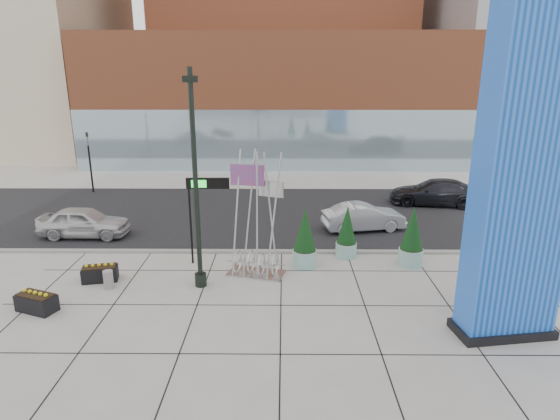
{
  "coord_description": "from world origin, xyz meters",
  "views": [
    {
      "loc": [
        1.09,
        -16.01,
        8.07
      ],
      "look_at": [
        0.94,
        2.0,
        2.66
      ],
      "focal_mm": 30.0,
      "sensor_mm": 36.0,
      "label": 1
    }
  ],
  "objects_px": {
    "lamp_post": "(197,203)",
    "concrete_bollard": "(108,280)",
    "car_white_west": "(84,222)",
    "public_art_sculpture": "(256,243)",
    "car_silver_mid": "(364,217)",
    "blue_pylon": "(523,185)",
    "overhead_street_sign": "(204,191)"
  },
  "relations": [
    {
      "from": "concrete_bollard",
      "to": "overhead_street_sign",
      "type": "distance_m",
      "value": 5.11
    },
    {
      "from": "lamp_post",
      "to": "car_white_west",
      "type": "height_order",
      "value": "lamp_post"
    },
    {
      "from": "public_art_sculpture",
      "to": "car_white_west",
      "type": "relative_size",
      "value": 1.18
    },
    {
      "from": "concrete_bollard",
      "to": "overhead_street_sign",
      "type": "height_order",
      "value": "overhead_street_sign"
    },
    {
      "from": "public_art_sculpture",
      "to": "concrete_bollard",
      "type": "bearing_deg",
      "value": -151.4
    },
    {
      "from": "concrete_bollard",
      "to": "car_white_west",
      "type": "relative_size",
      "value": 0.16
    },
    {
      "from": "blue_pylon",
      "to": "car_silver_mid",
      "type": "relative_size",
      "value": 2.36
    },
    {
      "from": "lamp_post",
      "to": "concrete_bollard",
      "type": "height_order",
      "value": "lamp_post"
    },
    {
      "from": "concrete_bollard",
      "to": "car_white_west",
      "type": "distance_m",
      "value": 6.68
    },
    {
      "from": "concrete_bollard",
      "to": "car_silver_mid",
      "type": "xyz_separation_m",
      "value": [
        10.89,
        6.91,
        0.34
      ]
    },
    {
      "from": "blue_pylon",
      "to": "public_art_sculpture",
      "type": "xyz_separation_m",
      "value": [
        -8.07,
        4.42,
        -3.5
      ]
    },
    {
      "from": "public_art_sculpture",
      "to": "overhead_street_sign",
      "type": "bearing_deg",
      "value": 167.97
    },
    {
      "from": "blue_pylon",
      "to": "car_silver_mid",
      "type": "distance_m",
      "value": 11.16
    },
    {
      "from": "concrete_bollard",
      "to": "car_silver_mid",
      "type": "distance_m",
      "value": 12.9
    },
    {
      "from": "lamp_post",
      "to": "blue_pylon",
      "type": "bearing_deg",
      "value": -18.11
    },
    {
      "from": "car_white_west",
      "to": "car_silver_mid",
      "type": "height_order",
      "value": "car_white_west"
    },
    {
      "from": "car_white_west",
      "to": "overhead_street_sign",
      "type": "bearing_deg",
      "value": -115.29
    },
    {
      "from": "lamp_post",
      "to": "overhead_street_sign",
      "type": "height_order",
      "value": "lamp_post"
    },
    {
      "from": "blue_pylon",
      "to": "concrete_bollard",
      "type": "bearing_deg",
      "value": 158.83
    },
    {
      "from": "lamp_post",
      "to": "concrete_bollard",
      "type": "distance_m",
      "value": 4.61
    },
    {
      "from": "lamp_post",
      "to": "concrete_bollard",
      "type": "relative_size",
      "value": 11.34
    },
    {
      "from": "public_art_sculpture",
      "to": "car_silver_mid",
      "type": "relative_size",
      "value": 1.22
    },
    {
      "from": "overhead_street_sign",
      "to": "car_silver_mid",
      "type": "bearing_deg",
      "value": 29.69
    },
    {
      "from": "lamp_post",
      "to": "car_white_west",
      "type": "distance_m",
      "value": 9.14
    },
    {
      "from": "overhead_street_sign",
      "to": "car_white_west",
      "type": "bearing_deg",
      "value": 152.67
    },
    {
      "from": "blue_pylon",
      "to": "public_art_sculpture",
      "type": "bearing_deg",
      "value": 142.75
    },
    {
      "from": "blue_pylon",
      "to": "lamp_post",
      "type": "bearing_deg",
      "value": 153.36
    },
    {
      "from": "public_art_sculpture",
      "to": "car_white_west",
      "type": "distance_m",
      "value": 9.97
    },
    {
      "from": "lamp_post",
      "to": "car_silver_mid",
      "type": "relative_size",
      "value": 1.92
    },
    {
      "from": "concrete_bollard",
      "to": "overhead_street_sign",
      "type": "bearing_deg",
      "value": 36.0
    },
    {
      "from": "concrete_bollard",
      "to": "overhead_street_sign",
      "type": "relative_size",
      "value": 0.19
    },
    {
      "from": "public_art_sculpture",
      "to": "lamp_post",
      "type": "bearing_deg",
      "value": -137.68
    }
  ]
}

